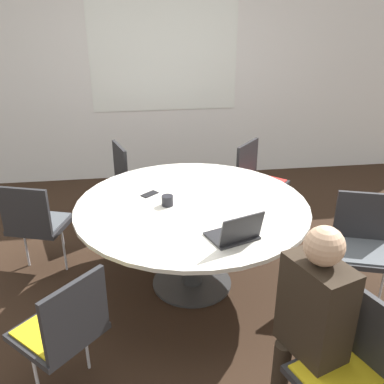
{
  "coord_description": "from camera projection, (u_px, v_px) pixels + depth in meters",
  "views": [
    {
      "loc": [
        -0.41,
        -2.95,
        2.19
      ],
      "look_at": [
        0.0,
        0.0,
        0.85
      ],
      "focal_mm": 40.0,
      "sensor_mm": 36.0,
      "label": 1
    }
  ],
  "objects": [
    {
      "name": "chair_1",
      "position": [
        363.0,
        241.0,
        3.25
      ],
      "size": [
        0.55,
        0.54,
        0.86
      ],
      "rotation": [
        0.0,
        0.0,
        9.11
      ],
      "color": "#262628",
      "rests_on": "ground_plane"
    },
    {
      "name": "wall_back",
      "position": [
        164.0,
        73.0,
        5.32
      ],
      "size": [
        8.0,
        0.07,
        2.7
      ],
      "color": "silver",
      "rests_on": "ground_plane"
    },
    {
      "name": "chair_2",
      "position": [
        257.0,
        177.0,
        4.43
      ],
      "size": [
        0.61,
        0.61,
        0.86
      ],
      "rotation": [
        0.0,
        0.0,
        10.26
      ],
      "color": "#262628",
      "rests_on": "ground_plane"
    },
    {
      "name": "ground_plane",
      "position": [
        192.0,
        283.0,
        3.61
      ],
      "size": [
        16.0,
        16.0,
        0.0
      ],
      "primitive_type": "plane",
      "color": "black"
    },
    {
      "name": "conference_table",
      "position": [
        192.0,
        217.0,
        3.36
      ],
      "size": [
        1.81,
        1.81,
        0.75
      ],
      "color": "#333333",
      "rests_on": "ground_plane"
    },
    {
      "name": "coffee_cup",
      "position": [
        167.0,
        201.0,
        3.26
      ],
      "size": [
        0.09,
        0.09,
        0.08
      ],
      "color": "black",
      "rests_on": "conference_table"
    },
    {
      "name": "laptop",
      "position": [
        236.0,
        233.0,
        2.79
      ],
      "size": [
        0.38,
        0.35,
        0.21
      ],
      "rotation": [
        0.0,
        0.0,
        3.49
      ],
      "color": "#232326",
      "rests_on": "conference_table"
    },
    {
      "name": "person_0",
      "position": [
        312.0,
        313.0,
        2.21
      ],
      "size": [
        0.34,
        0.41,
        1.21
      ],
      "rotation": [
        0.0,
        0.0,
        8.2
      ],
      "color": "#2D2319",
      "rests_on": "ground_plane"
    },
    {
      "name": "cell_phone",
      "position": [
        150.0,
        194.0,
        3.46
      ],
      "size": [
        0.15,
        0.14,
        0.01
      ],
      "color": "black",
      "rests_on": "conference_table"
    },
    {
      "name": "chair_0",
      "position": [
        354.0,
        368.0,
        2.13
      ],
      "size": [
        0.54,
        0.56,
        0.86
      ],
      "rotation": [
        0.0,
        0.0,
        8.2
      ],
      "color": "#262628",
      "rests_on": "ground_plane"
    },
    {
      "name": "chair_3",
      "position": [
        133.0,
        175.0,
        4.46
      ],
      "size": [
        0.53,
        0.54,
        0.86
      ],
      "rotation": [
        0.0,
        0.0,
        11.29
      ],
      "color": "#262628",
      "rests_on": "ground_plane"
    },
    {
      "name": "chair_4",
      "position": [
        36.0,
        220.0,
        3.55
      ],
      "size": [
        0.55,
        0.54,
        0.86
      ],
      "rotation": [
        0.0,
        0.0,
        12.25
      ],
      "color": "#262628",
      "rests_on": "ground_plane"
    },
    {
      "name": "chair_5",
      "position": [
        64.0,
        326.0,
        2.4
      ],
      "size": [
        0.61,
        0.61,
        0.86
      ],
      "rotation": [
        0.0,
        0.0,
        13.37
      ],
      "color": "#262628",
      "rests_on": "ground_plane"
    }
  ]
}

